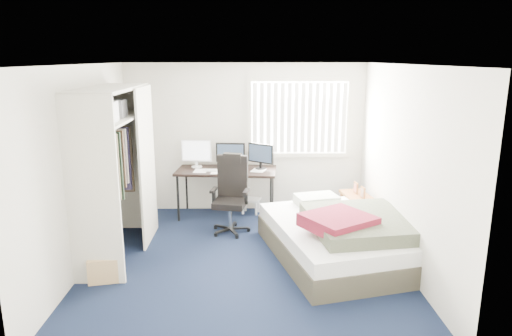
{
  "coord_description": "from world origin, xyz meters",
  "views": [
    {
      "loc": [
        0.05,
        -5.53,
        2.58
      ],
      "look_at": [
        0.15,
        0.4,
        1.14
      ],
      "focal_mm": 32.0,
      "sensor_mm": 36.0,
      "label": 1
    }
  ],
  "objects": [
    {
      "name": "closet",
      "position": [
        -1.67,
        0.27,
        1.35
      ],
      "size": [
        0.64,
        1.84,
        2.22
      ],
      "color": "beige",
      "rests_on": "ground"
    },
    {
      "name": "footstool",
      "position": [
        0.09,
        1.85,
        0.2
      ],
      "size": [
        0.37,
        0.32,
        0.26
      ],
      "color": "white",
      "rests_on": "ground"
    },
    {
      "name": "ground",
      "position": [
        0.0,
        0.0,
        0.0
      ],
      "size": [
        4.2,
        4.2,
        0.0
      ],
      "primitive_type": "plane",
      "color": "black",
      "rests_on": "ground"
    },
    {
      "name": "nightstand",
      "position": [
        1.75,
        1.2,
        0.44
      ],
      "size": [
        0.48,
        0.78,
        0.68
      ],
      "color": "brown",
      "rests_on": "ground"
    },
    {
      "name": "pine_box",
      "position": [
        -1.65,
        -0.5,
        0.15
      ],
      "size": [
        0.45,
        0.37,
        0.3
      ],
      "primitive_type": "cube",
      "rotation": [
        0.0,
        0.0,
        0.2
      ],
      "color": "tan",
      "rests_on": "ground"
    },
    {
      "name": "window_assembly",
      "position": [
        0.9,
        2.04,
        1.6
      ],
      "size": [
        1.72,
        0.09,
        1.32
      ],
      "color": "white",
      "rests_on": "ground"
    },
    {
      "name": "bed",
      "position": [
        1.27,
        0.06,
        0.3
      ],
      "size": [
        2.12,
        2.51,
        0.71
      ],
      "color": "#3D392C",
      "rests_on": "ground"
    },
    {
      "name": "room_shell",
      "position": [
        0.0,
        0.0,
        1.51
      ],
      "size": [
        4.2,
        4.2,
        4.2
      ],
      "color": "silver",
      "rests_on": "ground"
    },
    {
      "name": "office_chair",
      "position": [
        -0.21,
        1.06,
        0.45
      ],
      "size": [
        0.64,
        0.64,
        1.18
      ],
      "color": "black",
      "rests_on": "ground"
    },
    {
      "name": "desk",
      "position": [
        -0.31,
        1.75,
        0.82
      ],
      "size": [
        1.67,
        0.89,
        1.26
      ],
      "color": "black",
      "rests_on": "ground"
    }
  ]
}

